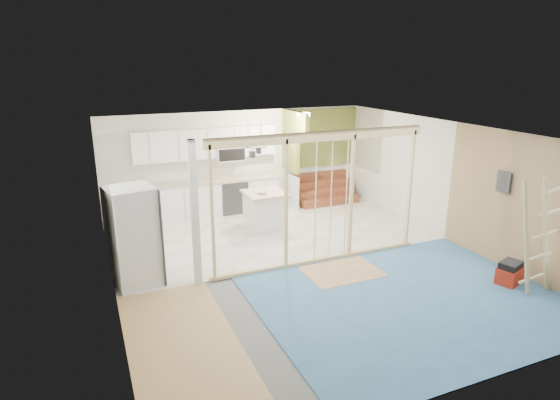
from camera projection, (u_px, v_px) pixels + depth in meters
name	position (u px, v px, depth m)	size (l,w,h in m)	color
room	(305.00, 201.00, 8.77)	(7.01, 8.01, 2.61)	slate
floor_overlays	(306.00, 262.00, 9.22)	(7.00, 8.00, 0.03)	silver
stud_frame	(292.00, 187.00, 8.58)	(4.66, 0.14, 2.60)	#E9BC8E
base_cabinets	(185.00, 204.00, 11.36)	(4.45, 2.24, 0.93)	white
upper_cabinets	(208.00, 144.00, 11.66)	(3.60, 0.41, 0.85)	white
green_partition	(314.00, 170.00, 12.86)	(2.25, 1.51, 2.60)	olive
pot_rack	(255.00, 149.00, 10.12)	(0.52, 0.52, 0.72)	black
sheathing_panel	(531.00, 209.00, 8.31)	(0.02, 4.00, 2.60)	tan
electrical_panel	(504.00, 182.00, 8.72)	(0.04, 0.30, 0.40)	#3A3A3F
ceiling_light	(304.00, 115.00, 11.58)	(0.32, 0.32, 0.08)	#FFEABF
fridge	(134.00, 237.00, 8.12)	(0.91, 0.89, 1.78)	silver
island	(265.00, 211.00, 10.93)	(0.93, 0.93, 0.90)	white
bowl	(262.00, 192.00, 10.69)	(0.24, 0.24, 0.06)	silver
soap_bottle_a	(144.00, 181.00, 11.16)	(0.11, 0.11, 0.28)	#B1B9C6
soap_bottle_b	(243.00, 172.00, 12.22)	(0.09, 0.09, 0.19)	silver
toolbox	(510.00, 273.00, 8.30)	(0.53, 0.46, 0.42)	#A1200E
ladder	(538.00, 237.00, 7.72)	(1.09, 0.11, 2.03)	tan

